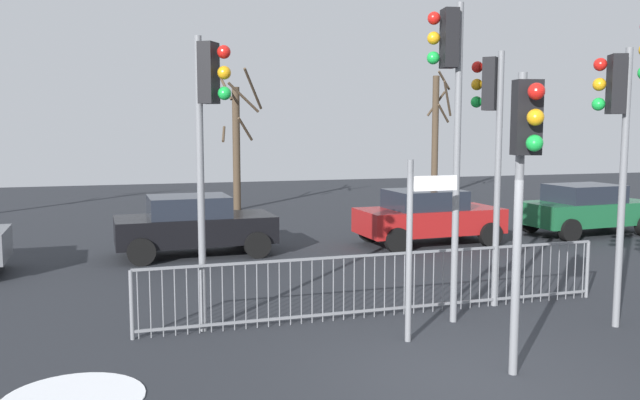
{
  "coord_description": "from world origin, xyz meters",
  "views": [
    {
      "loc": [
        -4.04,
        -7.19,
        3.16
      ],
      "look_at": [
        -0.87,
        3.72,
        1.89
      ],
      "focal_mm": 37.21,
      "sensor_mm": 36.0,
      "label": 1
    }
  ],
  "objects_px": {
    "car_green_near": "(586,208)",
    "bare_tree_left": "(436,133)",
    "traffic_light_foreground_right": "(525,157)",
    "car_black_trailing": "(194,224)",
    "bare_tree_centre": "(237,142)",
    "traffic_light_foreground_left": "(450,92)",
    "traffic_light_rear_right": "(491,121)",
    "direction_sign_post": "(414,240)",
    "traffic_light_rear_left": "(208,117)",
    "car_red_far": "(428,216)",
    "traffic_light_mid_left": "(616,124)"
  },
  "relations": [
    {
      "from": "traffic_light_rear_right",
      "to": "bare_tree_centre",
      "type": "height_order",
      "value": "bare_tree_centre"
    },
    {
      "from": "car_green_near",
      "to": "bare_tree_left",
      "type": "bearing_deg",
      "value": 83.84
    },
    {
      "from": "direction_sign_post",
      "to": "car_black_trailing",
      "type": "xyz_separation_m",
      "value": [
        -2.46,
        7.5,
        -0.75
      ]
    },
    {
      "from": "traffic_light_mid_left",
      "to": "car_red_far",
      "type": "relative_size",
      "value": 1.12
    },
    {
      "from": "traffic_light_rear_right",
      "to": "car_red_far",
      "type": "bearing_deg",
      "value": 32.93
    },
    {
      "from": "car_green_near",
      "to": "car_red_far",
      "type": "relative_size",
      "value": 1.01
    },
    {
      "from": "traffic_light_mid_left",
      "to": "direction_sign_post",
      "type": "xyz_separation_m",
      "value": [
        -3.25,
        0.2,
        -1.67
      ]
    },
    {
      "from": "car_red_far",
      "to": "bare_tree_left",
      "type": "height_order",
      "value": "bare_tree_left"
    },
    {
      "from": "car_green_near",
      "to": "car_black_trailing",
      "type": "xyz_separation_m",
      "value": [
        -11.31,
        0.02,
        0.0
      ]
    },
    {
      "from": "traffic_light_foreground_right",
      "to": "bare_tree_left",
      "type": "height_order",
      "value": "bare_tree_left"
    },
    {
      "from": "traffic_light_rear_left",
      "to": "traffic_light_foreground_left",
      "type": "distance_m",
      "value": 3.76
    },
    {
      "from": "traffic_light_rear_right",
      "to": "bare_tree_left",
      "type": "height_order",
      "value": "bare_tree_left"
    },
    {
      "from": "bare_tree_left",
      "to": "direction_sign_post",
      "type": "bearing_deg",
      "value": -116.89
    },
    {
      "from": "direction_sign_post",
      "to": "bare_tree_left",
      "type": "height_order",
      "value": "bare_tree_left"
    },
    {
      "from": "traffic_light_foreground_right",
      "to": "traffic_light_mid_left",
      "type": "distance_m",
      "value": 3.03
    },
    {
      "from": "traffic_light_rear_right",
      "to": "traffic_light_mid_left",
      "type": "relative_size",
      "value": 1.02
    },
    {
      "from": "car_black_trailing",
      "to": "bare_tree_centre",
      "type": "xyz_separation_m",
      "value": [
        2.45,
        8.5,
        1.81
      ]
    },
    {
      "from": "bare_tree_left",
      "to": "traffic_light_mid_left",
      "type": "bearing_deg",
      "value": -107.96
    },
    {
      "from": "car_green_near",
      "to": "car_black_trailing",
      "type": "bearing_deg",
      "value": 175.57
    },
    {
      "from": "traffic_light_rear_left",
      "to": "car_black_trailing",
      "type": "distance_m",
      "value": 6.73
    },
    {
      "from": "traffic_light_mid_left",
      "to": "direction_sign_post",
      "type": "distance_m",
      "value": 3.66
    },
    {
      "from": "traffic_light_mid_left",
      "to": "direction_sign_post",
      "type": "relative_size",
      "value": 1.62
    },
    {
      "from": "bare_tree_centre",
      "to": "traffic_light_mid_left",
      "type": "bearing_deg",
      "value": -78.6
    },
    {
      "from": "direction_sign_post",
      "to": "car_green_near",
      "type": "height_order",
      "value": "direction_sign_post"
    },
    {
      "from": "traffic_light_foreground_left",
      "to": "car_red_far",
      "type": "relative_size",
      "value": 1.3
    },
    {
      "from": "traffic_light_rear_right",
      "to": "direction_sign_post",
      "type": "xyz_separation_m",
      "value": [
        -2.09,
        -1.49,
        -1.73
      ]
    },
    {
      "from": "traffic_light_mid_left",
      "to": "traffic_light_foreground_right",
      "type": "bearing_deg",
      "value": 143.77
    },
    {
      "from": "car_green_near",
      "to": "bare_tree_left",
      "type": "relative_size",
      "value": 0.71
    },
    {
      "from": "car_black_trailing",
      "to": "bare_tree_centre",
      "type": "bearing_deg",
      "value": 71.29
    },
    {
      "from": "direction_sign_post",
      "to": "bare_tree_centre",
      "type": "distance_m",
      "value": 16.04
    },
    {
      "from": "car_black_trailing",
      "to": "direction_sign_post",
      "type": "bearing_deg",
      "value": -74.49
    },
    {
      "from": "traffic_light_rear_left",
      "to": "traffic_light_foreground_left",
      "type": "relative_size",
      "value": 0.89
    },
    {
      "from": "traffic_light_rear_right",
      "to": "bare_tree_left",
      "type": "distance_m",
      "value": 18.09
    },
    {
      "from": "direction_sign_post",
      "to": "traffic_light_rear_right",
      "type": "bearing_deg",
      "value": 34.15
    },
    {
      "from": "traffic_light_mid_left",
      "to": "car_black_trailing",
      "type": "relative_size",
      "value": 1.12
    },
    {
      "from": "direction_sign_post",
      "to": "car_red_far",
      "type": "xyz_separation_m",
      "value": [
        3.7,
        7.29,
        -0.75
      ]
    },
    {
      "from": "traffic_light_foreground_left",
      "to": "traffic_light_mid_left",
      "type": "distance_m",
      "value": 2.58
    },
    {
      "from": "traffic_light_foreground_left",
      "to": "traffic_light_rear_right",
      "type": "height_order",
      "value": "traffic_light_foreground_left"
    },
    {
      "from": "traffic_light_foreground_left",
      "to": "traffic_light_foreground_right",
      "type": "bearing_deg",
      "value": -176.46
    },
    {
      "from": "traffic_light_foreground_left",
      "to": "traffic_light_rear_right",
      "type": "xyz_separation_m",
      "value": [
        1.19,
        0.76,
        -0.45
      ]
    },
    {
      "from": "traffic_light_foreground_left",
      "to": "bare_tree_centre",
      "type": "xyz_separation_m",
      "value": [
        -0.92,
        15.27,
        -1.12
      ]
    },
    {
      "from": "traffic_light_rear_left",
      "to": "car_black_trailing",
      "type": "relative_size",
      "value": 1.16
    },
    {
      "from": "traffic_light_foreground_right",
      "to": "car_black_trailing",
      "type": "xyz_separation_m",
      "value": [
        -3.13,
        9.24,
        -2.03
      ]
    },
    {
      "from": "traffic_light_foreground_right",
      "to": "direction_sign_post",
      "type": "relative_size",
      "value": 1.42
    },
    {
      "from": "traffic_light_mid_left",
      "to": "car_red_far",
      "type": "xyz_separation_m",
      "value": [
        0.45,
        7.49,
        -2.42
      ]
    },
    {
      "from": "traffic_light_rear_right",
      "to": "car_black_trailing",
      "type": "bearing_deg",
      "value": 85.56
    },
    {
      "from": "car_green_near",
      "to": "traffic_light_rear_right",
      "type": "bearing_deg",
      "value": -142.73
    },
    {
      "from": "traffic_light_mid_left",
      "to": "car_green_near",
      "type": "height_order",
      "value": "traffic_light_mid_left"
    },
    {
      "from": "direction_sign_post",
      "to": "car_black_trailing",
      "type": "distance_m",
      "value": 7.93
    },
    {
      "from": "direction_sign_post",
      "to": "bare_tree_centre",
      "type": "bearing_deg",
      "value": 88.82
    }
  ]
}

